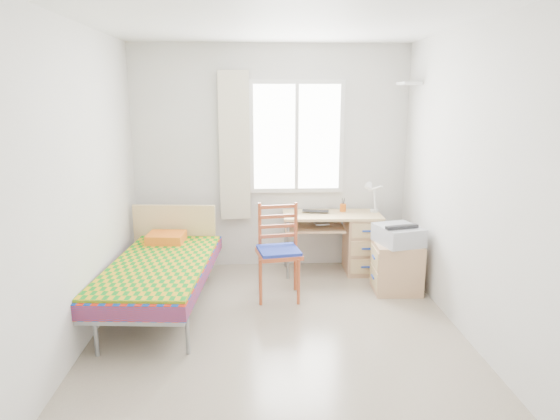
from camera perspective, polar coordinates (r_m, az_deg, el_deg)
The scene contains 17 objects.
floor at distance 4.56m, azimuth -0.27°, elevation -13.39°, with size 3.50×3.50×0.00m, color #BCAD93.
ceiling at distance 4.13m, azimuth -0.31°, elevation 21.00°, with size 3.50×3.50×0.00m, color white.
wall_back at distance 5.88m, azimuth -1.05°, elevation 5.89°, with size 3.20×3.20×0.00m, color silver.
wall_left at distance 4.38m, azimuth -21.71°, elevation 2.53°, with size 3.50×3.50×0.00m, color silver.
wall_right at distance 4.51m, azimuth 20.49°, elevation 2.91°, with size 3.50×3.50×0.00m, color silver.
window at distance 5.85m, azimuth 1.92°, elevation 8.31°, with size 1.10×0.04×1.30m.
curtain at distance 5.79m, azimuth -5.22°, elevation 7.23°, with size 0.35×0.05×1.70m, color beige.
floating_shelf at distance 5.73m, azimuth 14.55°, elevation 13.83°, with size 0.20×0.32×0.03m, color white.
bed at distance 4.96m, azimuth -13.39°, elevation -6.43°, with size 1.04×1.99×0.83m.
desk at distance 5.88m, azimuth 8.69°, elevation -3.40°, with size 1.13×0.54×0.70m.
chair at distance 5.07m, azimuth -0.10°, elevation -4.06°, with size 0.48×0.48×0.96m.
cabinet at distance 5.41m, azimuth 13.18°, elevation -6.41°, with size 0.50×0.45×0.52m.
printer at distance 5.30m, azimuth 13.39°, elevation -2.72°, with size 0.50×0.54×0.20m.
laptop at distance 5.75m, azimuth 4.04°, elevation -0.27°, with size 0.31×0.20×0.02m, color black.
pen_cup at distance 5.87m, azimuth 7.20°, elevation 0.26°, with size 0.07×0.07×0.09m, color orange.
task_lamp at distance 5.74m, azimuth 10.49°, elevation 1.86°, with size 0.22×0.31×0.39m.
book at distance 5.76m, azimuth 3.84°, elevation -1.48°, with size 0.16×0.23×0.02m, color gray.
Camera 1 is at (-0.18, -4.08, 2.02)m, focal length 32.00 mm.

